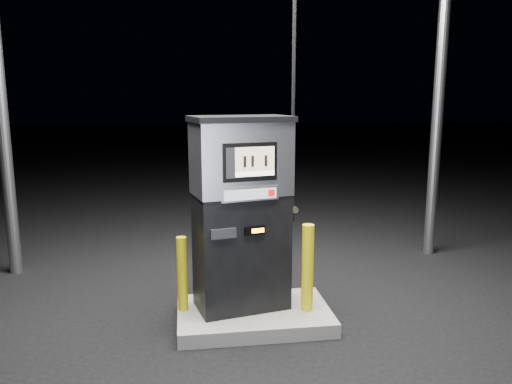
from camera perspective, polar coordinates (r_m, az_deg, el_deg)
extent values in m
plane|color=black|center=(5.48, -0.25, -14.65)|extent=(80.00, 80.00, 0.00)
cube|color=gray|center=(5.45, -0.25, -13.94)|extent=(1.60, 1.00, 0.15)
cylinder|color=gray|center=(7.28, -27.14, 8.79)|extent=(0.16, 0.16, 4.50)
cylinder|color=gray|center=(7.83, 20.10, 9.37)|extent=(0.16, 0.16, 4.50)
cube|color=black|center=(5.28, -1.70, -6.76)|extent=(1.02, 0.72, 1.23)
cube|color=silver|center=(5.07, -1.77, 3.87)|extent=(1.05, 0.75, 0.74)
cube|color=black|center=(5.04, -1.79, 8.37)|extent=(1.09, 0.79, 0.06)
cube|color=black|center=(4.81, -0.68, 3.44)|extent=(0.54, 0.14, 0.37)
cube|color=tan|center=(4.80, -0.12, 3.78)|extent=(0.39, 0.09, 0.24)
cube|color=white|center=(4.82, -0.12, 2.10)|extent=(0.39, 0.09, 0.05)
cube|color=silver|center=(4.86, -0.67, -0.24)|extent=(0.58, 0.15, 0.14)
cube|color=#A8ACB1|center=(4.84, -0.61, -0.28)|extent=(0.53, 0.12, 0.10)
cube|color=red|center=(4.92, 1.77, -0.11)|extent=(0.07, 0.02, 0.07)
cube|color=black|center=(4.96, -0.14, -4.43)|extent=(0.22, 0.06, 0.09)
cube|color=orange|center=(4.96, 0.23, -4.43)|extent=(0.13, 0.03, 0.04)
cube|color=black|center=(4.86, -3.73, -4.78)|extent=(0.25, 0.08, 0.10)
cube|color=black|center=(5.35, 3.51, -1.91)|extent=(0.13, 0.19, 0.25)
cylinder|color=gray|center=(5.38, 4.08, -1.86)|extent=(0.11, 0.23, 0.07)
cylinder|color=black|center=(5.22, 4.36, 15.87)|extent=(0.04, 0.04, 3.04)
cylinder|color=yellow|center=(5.32, -8.42, -9.23)|extent=(0.13, 0.13, 0.79)
cylinder|color=yellow|center=(5.26, 5.91, -8.62)|extent=(0.14, 0.14, 0.92)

